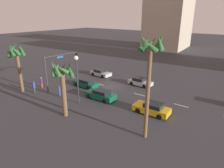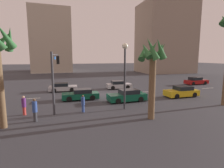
{
  "view_description": "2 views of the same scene",
  "coord_description": "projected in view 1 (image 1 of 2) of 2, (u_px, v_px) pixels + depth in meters",
  "views": [
    {
      "loc": [
        -18.56,
        24.0,
        11.22
      ],
      "look_at": [
        -1.89,
        1.66,
        1.34
      ],
      "focal_mm": 31.54,
      "sensor_mm": 36.0,
      "label": 1
    },
    {
      "loc": [
        5.31,
        24.0,
        5.18
      ],
      "look_at": [
        -1.38,
        0.69,
        1.5
      ],
      "focal_mm": 29.18,
      "sensor_mm": 36.0,
      "label": 2
    }
  ],
  "objects": [
    {
      "name": "car_4",
      "position": [
        101.0,
        73.0,
        37.91
      ],
      "size": [
        4.18,
        2.14,
        1.26
      ],
      "color": "#B7B7BC",
      "rests_on": "ground_plane"
    },
    {
      "name": "pedestrian_0",
      "position": [
        59.0,
        90.0,
        28.39
      ],
      "size": [
        0.44,
        0.44,
        1.64
      ],
      "color": "#2D478C",
      "rests_on": "ground_plane"
    },
    {
      "name": "building_2",
      "position": [
        169.0,
        17.0,
        66.83
      ],
      "size": [
        13.66,
        17.4,
        20.55
      ],
      "primitive_type": "cube",
      "rotation": [
        0.0,
        0.0,
        0.07
      ],
      "color": "#B2A38E",
      "rests_on": "ground_plane"
    },
    {
      "name": "palm_tree_2",
      "position": [
        150.0,
        60.0,
        16.58
      ],
      "size": [
        2.28,
        2.55,
        10.04
      ],
      "color": "brown",
      "rests_on": "ground_plane"
    },
    {
      "name": "car_0",
      "position": [
        86.0,
        83.0,
        32.11
      ],
      "size": [
        4.38,
        1.87,
        1.29
      ],
      "color": "#0F5138",
      "rests_on": "ground_plane"
    },
    {
      "name": "pedestrian_1",
      "position": [
        41.0,
        82.0,
        31.71
      ],
      "size": [
        0.5,
        0.5,
        1.74
      ],
      "color": "#BF3833",
      "rests_on": "ground_plane"
    },
    {
      "name": "pedestrian_2",
      "position": [
        34.0,
        87.0,
        29.48
      ],
      "size": [
        0.54,
        0.54,
        1.88
      ],
      "color": "#333338",
      "rests_on": "ground_plane"
    },
    {
      "name": "lane_stripe_3",
      "position": [
        98.0,
        84.0,
        33.61
      ],
      "size": [
        2.36,
        0.14,
        0.01
      ],
      "primitive_type": "cube",
      "color": "silver",
      "rests_on": "ground_plane"
    },
    {
      "name": "lane_stripe_4",
      "position": [
        72.0,
        77.0,
        37.35
      ],
      "size": [
        2.06,
        0.14,
        0.01
      ],
      "primitive_type": "cube",
      "color": "silver",
      "rests_on": "ground_plane"
    },
    {
      "name": "car_3",
      "position": [
        152.0,
        108.0,
        23.42
      ],
      "size": [
        4.39,
        2.07,
        1.39
      ],
      "color": "gold",
      "rests_on": "ground_plane"
    },
    {
      "name": "palm_tree_0",
      "position": [
        62.0,
        77.0,
        21.54
      ],
      "size": [
        2.75,
        2.64,
        6.66
      ],
      "color": "brown",
      "rests_on": "ground_plane"
    },
    {
      "name": "ground_plane",
      "position": [
        109.0,
        87.0,
        32.34
      ],
      "size": [
        220.0,
        220.0,
        0.0
      ],
      "primitive_type": "plane",
      "color": "#333338"
    },
    {
      "name": "palm_tree_1",
      "position": [
        17.0,
        56.0,
        28.55
      ],
      "size": [
        2.79,
        2.63,
        7.41
      ],
      "color": "brown",
      "rests_on": "ground_plane"
    },
    {
      "name": "streetlamp",
      "position": [
        77.0,
        71.0,
        24.78
      ],
      "size": [
        0.56,
        0.56,
        6.43
      ],
      "color": "#2D2D33",
      "rests_on": "ground_plane"
    },
    {
      "name": "lane_stripe_2",
      "position": [
        141.0,
        95.0,
        28.94
      ],
      "size": [
        2.48,
        0.14,
        0.01
      ],
      "primitive_type": "cube",
      "color": "silver",
      "rests_on": "ground_plane"
    },
    {
      "name": "car_1",
      "position": [
        140.0,
        82.0,
        32.82
      ],
      "size": [
        4.02,
        2.03,
        1.29
      ],
      "color": "#B7B7BC",
      "rests_on": "ground_plane"
    },
    {
      "name": "car_5",
      "position": [
        101.0,
        95.0,
        27.46
      ],
      "size": [
        4.5,
        2.02,
        1.39
      ],
      "color": "#0F5138",
      "rests_on": "ground_plane"
    },
    {
      "name": "lane_stripe_1",
      "position": [
        181.0,
        106.0,
        25.64
      ],
      "size": [
        1.94,
        0.14,
        0.01
      ],
      "primitive_type": "cube",
      "color": "silver",
      "rests_on": "ground_plane"
    },
    {
      "name": "traffic_signal",
      "position": [
        59.0,
        65.0,
        30.37
      ],
      "size": [
        0.74,
        6.32,
        5.59
      ],
      "color": "#38383D",
      "rests_on": "ground_plane"
    }
  ]
}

